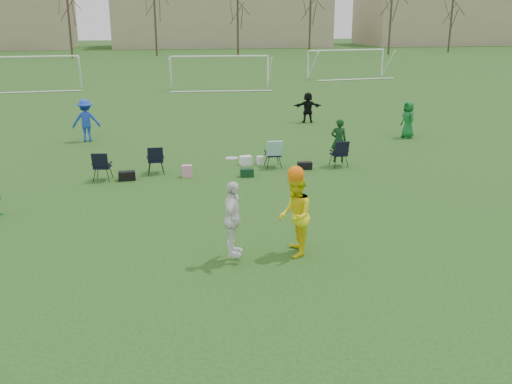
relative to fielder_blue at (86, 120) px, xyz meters
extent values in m
plane|color=#214916|center=(4.03, -14.15, -0.91)|extent=(260.00, 260.00, 0.00)
imported|color=blue|center=(0.00, 0.00, 0.00)|extent=(1.22, 0.76, 1.82)
imported|color=#126527|center=(14.04, -1.86, -0.09)|extent=(0.63, 0.87, 1.64)
imported|color=black|center=(10.69, 2.73, -0.14)|extent=(1.49, 0.69, 1.55)
imported|color=white|center=(4.41, -13.85, 0.09)|extent=(0.68, 1.06, 1.68)
imported|color=yellow|center=(5.84, -13.72, 0.02)|extent=(0.87, 1.03, 1.87)
sphere|color=orange|center=(5.84, -13.72, 0.99)|extent=(0.37, 0.37, 0.37)
cylinder|color=white|center=(4.41, -13.79, 1.43)|extent=(0.27, 0.27, 0.05)
imported|color=#0E3615|center=(9.39, -6.10, 0.02)|extent=(0.61, 0.44, 1.57)
cube|color=black|center=(1.88, -6.69, -0.76)|extent=(0.57, 0.34, 0.30)
cube|color=pink|center=(3.88, -6.61, -0.71)|extent=(0.36, 0.23, 0.40)
cube|color=#0E3519|center=(5.88, -6.97, -0.77)|extent=(0.47, 0.32, 0.28)
cube|color=white|center=(6.12, -5.34, -0.75)|extent=(0.48, 0.39, 0.32)
cylinder|color=white|center=(6.64, -5.39, -0.76)|extent=(0.26, 0.26, 0.30)
cube|color=black|center=(8.07, -6.38, -0.78)|extent=(0.51, 0.28, 0.26)
cube|color=black|center=(1.10, -6.52, -0.43)|extent=(0.69, 0.69, 0.96)
cube|color=black|center=(2.85, -5.95, -0.43)|extent=(0.61, 0.61, 0.96)
cube|color=black|center=(7.02, -5.87, -0.43)|extent=(0.61, 0.61, 0.96)
cube|color=black|center=(9.39, -6.20, -0.43)|extent=(0.64, 0.64, 0.96)
cylinder|color=white|center=(-2.34, 20.17, 0.29)|extent=(0.12, 0.12, 2.40)
cylinder|color=white|center=(-5.97, 19.85, 1.49)|extent=(7.28, 0.76, 0.12)
cylinder|color=white|center=(4.38, 18.11, 0.29)|extent=(0.12, 0.12, 2.40)
cylinder|color=white|center=(11.67, 17.60, 0.29)|extent=(0.12, 0.12, 2.40)
cylinder|color=white|center=(8.03, 17.85, 1.49)|extent=(7.29, 0.63, 0.12)
cylinder|color=white|center=(16.41, 23.34, 0.29)|extent=(0.12, 0.12, 2.40)
cylinder|color=white|center=(23.64, 24.36, 0.29)|extent=(0.12, 0.12, 2.40)
cylinder|color=white|center=(20.03, 23.85, 1.49)|extent=(7.25, 1.13, 0.12)
cylinder|color=#382B21|center=(-6.97, 54.35, 4.19)|extent=(0.28, 0.28, 10.20)
cylinder|color=#382B21|center=(4.03, 57.35, 4.79)|extent=(0.28, 0.28, 11.40)
cylinder|color=#382B21|center=(15.03, 54.35, 3.59)|extent=(0.28, 0.28, 9.00)
cylinder|color=#382B21|center=(26.03, 57.35, 4.19)|extent=(0.28, 0.28, 10.20)
cylinder|color=#382B21|center=(37.03, 54.35, 4.79)|extent=(0.28, 0.28, 11.40)
cylinder|color=#382B21|center=(48.03, 57.35, 3.59)|extent=(0.28, 0.28, 9.00)
cube|color=tan|center=(16.03, 81.85, 4.59)|extent=(38.00, 16.00, 11.00)
cube|color=tan|center=(59.03, 81.85, 5.59)|extent=(30.00, 16.00, 13.00)
camera|label=1|loc=(2.79, -25.39, 4.28)|focal=40.00mm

